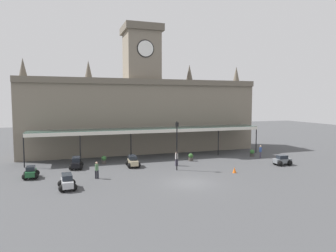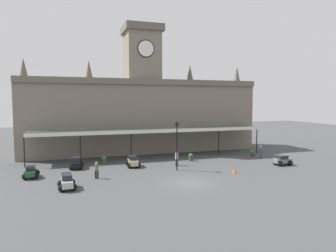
{
  "view_description": "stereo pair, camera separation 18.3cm",
  "coord_description": "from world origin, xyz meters",
  "px_view_note": "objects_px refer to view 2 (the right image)",
  "views": [
    {
      "loc": [
        -10.57,
        -25.31,
        7.58
      ],
      "look_at": [
        0.0,
        6.37,
        4.79
      ],
      "focal_mm": 32.17,
      "sensor_mm": 36.0,
      "label": 1
    },
    {
      "loc": [
        -10.4,
        -25.36,
        7.58
      ],
      "look_at": [
        0.0,
        6.37,
        4.79
      ],
      "focal_mm": 32.17,
      "sensor_mm": 36.0,
      "label": 2
    }
  ],
  "objects_px": {
    "planter_by_canopy": "(104,160)",
    "pedestrian_crossing_forecourt": "(261,151)",
    "car_black_estate": "(76,163)",
    "pedestrian_near_entrance": "(177,158)",
    "pedestrian_beside_cars": "(97,169)",
    "car_beige_estate": "(133,162)",
    "car_grey_sedan": "(283,161)",
    "victorian_lamppost": "(177,140)",
    "planter_forecourt_centre": "(191,157)",
    "car_silver_estate": "(67,182)",
    "planter_near_kerb": "(253,153)",
    "car_green_sedan": "(31,173)",
    "traffic_cone": "(234,170)"
  },
  "relations": [
    {
      "from": "car_silver_estate",
      "to": "planter_near_kerb",
      "type": "xyz_separation_m",
      "value": [
        23.97,
        8.02,
        -0.07
      ]
    },
    {
      "from": "planter_forecourt_centre",
      "to": "car_black_estate",
      "type": "bearing_deg",
      "value": 179.58
    },
    {
      "from": "car_beige_estate",
      "to": "planter_forecourt_centre",
      "type": "relative_size",
      "value": 2.37
    },
    {
      "from": "planter_forecourt_centre",
      "to": "pedestrian_near_entrance",
      "type": "bearing_deg",
      "value": -141.89
    },
    {
      "from": "victorian_lamppost",
      "to": "planter_near_kerb",
      "type": "xyz_separation_m",
      "value": [
        12.56,
        4.37,
        -2.83
      ]
    },
    {
      "from": "car_green_sedan",
      "to": "planter_forecourt_centre",
      "type": "xyz_separation_m",
      "value": [
        18.22,
        2.85,
        -0.01
      ]
    },
    {
      "from": "car_beige_estate",
      "to": "car_grey_sedan",
      "type": "bearing_deg",
      "value": -15.65
    },
    {
      "from": "car_grey_sedan",
      "to": "pedestrian_crossing_forecourt",
      "type": "xyz_separation_m",
      "value": [
        0.28,
        4.67,
        0.41
      ]
    },
    {
      "from": "car_green_sedan",
      "to": "planter_by_canopy",
      "type": "distance_m",
      "value": 8.88
    },
    {
      "from": "pedestrian_near_entrance",
      "to": "planter_by_canopy",
      "type": "relative_size",
      "value": 1.74
    },
    {
      "from": "victorian_lamppost",
      "to": "planter_by_canopy",
      "type": "bearing_deg",
      "value": 140.34
    },
    {
      "from": "planter_by_canopy",
      "to": "car_grey_sedan",
      "type": "bearing_deg",
      "value": -20.62
    },
    {
      "from": "car_black_estate",
      "to": "pedestrian_beside_cars",
      "type": "distance_m",
      "value": 5.54
    },
    {
      "from": "car_beige_estate",
      "to": "planter_by_canopy",
      "type": "relative_size",
      "value": 2.37
    },
    {
      "from": "traffic_cone",
      "to": "car_black_estate",
      "type": "bearing_deg",
      "value": 154.9
    },
    {
      "from": "pedestrian_beside_cars",
      "to": "traffic_cone",
      "type": "height_order",
      "value": "pedestrian_beside_cars"
    },
    {
      "from": "car_beige_estate",
      "to": "car_black_estate",
      "type": "bearing_deg",
      "value": 170.03
    },
    {
      "from": "car_green_sedan",
      "to": "car_beige_estate",
      "type": "height_order",
      "value": "car_beige_estate"
    },
    {
      "from": "car_black_estate",
      "to": "pedestrian_near_entrance",
      "type": "relative_size",
      "value": 1.39
    },
    {
      "from": "pedestrian_near_entrance",
      "to": "planter_forecourt_centre",
      "type": "bearing_deg",
      "value": 38.11
    },
    {
      "from": "car_silver_estate",
      "to": "planter_near_kerb",
      "type": "distance_m",
      "value": 25.28
    },
    {
      "from": "pedestrian_crossing_forecourt",
      "to": "traffic_cone",
      "type": "distance_m",
      "value": 9.89
    },
    {
      "from": "car_black_estate",
      "to": "victorian_lamppost",
      "type": "height_order",
      "value": "victorian_lamppost"
    },
    {
      "from": "pedestrian_near_entrance",
      "to": "car_grey_sedan",
      "type": "bearing_deg",
      "value": -16.96
    },
    {
      "from": "pedestrian_crossing_forecourt",
      "to": "planter_near_kerb",
      "type": "distance_m",
      "value": 1.37
    },
    {
      "from": "car_silver_estate",
      "to": "traffic_cone",
      "type": "distance_m",
      "value": 16.77
    },
    {
      "from": "car_black_estate",
      "to": "pedestrian_near_entrance",
      "type": "xyz_separation_m",
      "value": [
        11.2,
        -2.19,
        0.34
      ]
    },
    {
      "from": "victorian_lamppost",
      "to": "planter_forecourt_centre",
      "type": "distance_m",
      "value": 6.12
    },
    {
      "from": "victorian_lamppost",
      "to": "planter_near_kerb",
      "type": "height_order",
      "value": "victorian_lamppost"
    },
    {
      "from": "car_grey_sedan",
      "to": "car_beige_estate",
      "type": "xyz_separation_m",
      "value": [
        -16.96,
        4.75,
        0.06
      ]
    },
    {
      "from": "planter_by_canopy",
      "to": "pedestrian_crossing_forecourt",
      "type": "bearing_deg",
      "value": -7.97
    },
    {
      "from": "pedestrian_crossing_forecourt",
      "to": "pedestrian_beside_cars",
      "type": "distance_m",
      "value": 22.05
    },
    {
      "from": "car_beige_estate",
      "to": "pedestrian_near_entrance",
      "type": "bearing_deg",
      "value": -12.44
    },
    {
      "from": "car_grey_sedan",
      "to": "planter_by_canopy",
      "type": "xyz_separation_m",
      "value": [
        -19.94,
        7.5,
        -0.01
      ]
    },
    {
      "from": "car_silver_estate",
      "to": "pedestrian_crossing_forecourt",
      "type": "bearing_deg",
      "value": 15.56
    },
    {
      "from": "planter_forecourt_centre",
      "to": "car_green_sedan",
      "type": "bearing_deg",
      "value": -171.12
    },
    {
      "from": "car_green_sedan",
      "to": "car_beige_estate",
      "type": "bearing_deg",
      "value": 9.95
    },
    {
      "from": "planter_forecourt_centre",
      "to": "traffic_cone",
      "type": "bearing_deg",
      "value": -75.16
    },
    {
      "from": "car_silver_estate",
      "to": "car_green_sedan",
      "type": "height_order",
      "value": "car_silver_estate"
    },
    {
      "from": "pedestrian_beside_cars",
      "to": "planter_near_kerb",
      "type": "xyz_separation_m",
      "value": [
        21.23,
        5.29,
        -0.42
      ]
    },
    {
      "from": "car_beige_estate",
      "to": "pedestrian_beside_cars",
      "type": "height_order",
      "value": "pedestrian_beside_cars"
    },
    {
      "from": "pedestrian_beside_cars",
      "to": "planter_by_canopy",
      "type": "height_order",
      "value": "pedestrian_beside_cars"
    },
    {
      "from": "car_black_estate",
      "to": "car_beige_estate",
      "type": "xyz_separation_m",
      "value": [
        6.22,
        -1.09,
        0.0
      ]
    },
    {
      "from": "pedestrian_crossing_forecourt",
      "to": "victorian_lamppost",
      "type": "xyz_separation_m",
      "value": [
        -13.01,
        -3.14,
        2.41
      ]
    },
    {
      "from": "car_black_estate",
      "to": "planter_forecourt_centre",
      "type": "xyz_separation_m",
      "value": [
        13.87,
        -0.1,
        -0.07
      ]
    },
    {
      "from": "victorian_lamppost",
      "to": "planter_forecourt_centre",
      "type": "bearing_deg",
      "value": 50.95
    },
    {
      "from": "car_green_sedan",
      "to": "victorian_lamppost",
      "type": "distance_m",
      "value": 15.13
    },
    {
      "from": "victorian_lamppost",
      "to": "planter_by_canopy",
      "type": "relative_size",
      "value": 5.62
    },
    {
      "from": "car_grey_sedan",
      "to": "car_green_sedan",
      "type": "relative_size",
      "value": 1.01
    },
    {
      "from": "car_grey_sedan",
      "to": "car_silver_estate",
      "type": "height_order",
      "value": "car_silver_estate"
    }
  ]
}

